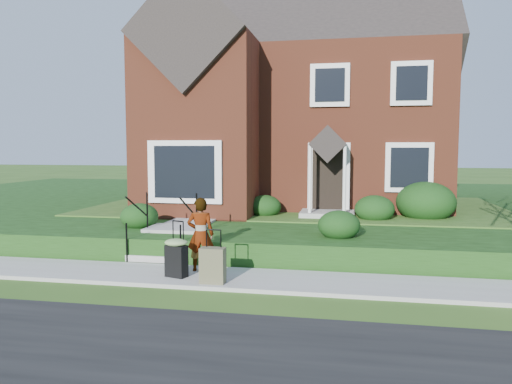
% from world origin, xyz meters
% --- Properties ---
extents(ground, '(120.00, 120.00, 0.00)m').
position_xyz_m(ground, '(0.00, 0.00, 0.00)').
color(ground, '#2D5119').
rests_on(ground, ground).
extents(sidewalk, '(60.00, 1.60, 0.08)m').
position_xyz_m(sidewalk, '(0.00, 0.00, 0.04)').
color(sidewalk, '#9E9B93').
rests_on(sidewalk, ground).
extents(terrace, '(44.00, 20.00, 0.60)m').
position_xyz_m(terrace, '(4.00, 10.90, 0.30)').
color(terrace, '#16350E').
rests_on(terrace, ground).
extents(walkway, '(1.20, 6.00, 0.06)m').
position_xyz_m(walkway, '(-2.50, 5.00, 0.63)').
color(walkway, '#9E9B93').
rests_on(walkway, terrace).
extents(main_house, '(10.40, 10.20, 9.40)m').
position_xyz_m(main_house, '(-0.21, 9.61, 5.26)').
color(main_house, brown).
rests_on(main_house, terrace).
extents(front_steps, '(1.40, 2.02, 1.50)m').
position_xyz_m(front_steps, '(-2.50, 1.84, 0.47)').
color(front_steps, '#9E9B93').
rests_on(front_steps, ground).
extents(foundation_shrubs, '(9.60, 5.03, 1.22)m').
position_xyz_m(foundation_shrubs, '(1.27, 4.95, 1.09)').
color(foundation_shrubs, '#11330F').
rests_on(foundation_shrubs, terrace).
extents(woman, '(0.63, 0.48, 1.57)m').
position_xyz_m(woman, '(-1.23, 0.36, 0.87)').
color(woman, '#999999').
rests_on(woman, sidewalk).
extents(suitcase_black, '(0.57, 0.51, 1.15)m').
position_xyz_m(suitcase_black, '(-1.57, -0.21, 0.52)').
color(suitcase_black, black).
rests_on(suitcase_black, sidewalk).
extents(suitcase_olive, '(0.48, 0.27, 1.04)m').
position_xyz_m(suitcase_olive, '(-0.72, -0.52, 0.43)').
color(suitcase_olive, brown).
rests_on(suitcase_olive, sidewalk).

